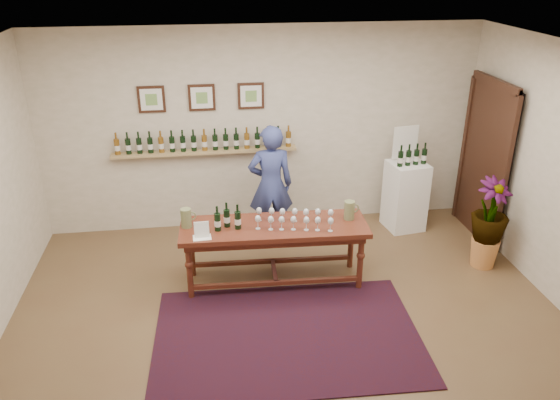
{
  "coord_description": "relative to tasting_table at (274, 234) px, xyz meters",
  "views": [
    {
      "loc": [
        -0.79,
        -4.69,
        3.63
      ],
      "look_at": [
        0.0,
        0.8,
        1.1
      ],
      "focal_mm": 35.0,
      "sensor_mm": 36.0,
      "label": 1
    }
  ],
  "objects": [
    {
      "name": "ground",
      "position": [
        0.06,
        -0.85,
        -0.65
      ],
      "size": [
        6.0,
        6.0,
        0.0
      ],
      "primitive_type": "plane",
      "color": "brown",
      "rests_on": "ground"
    },
    {
      "name": "room_shell",
      "position": [
        2.17,
        1.0,
        0.47
      ],
      "size": [
        6.0,
        6.0,
        6.0
      ],
      "color": "beige",
      "rests_on": "ground"
    },
    {
      "name": "rug",
      "position": [
        -0.0,
        -1.05,
        -0.64
      ],
      "size": [
        2.79,
        1.92,
        0.01
      ],
      "primitive_type": "cube",
      "rotation": [
        0.0,
        0.0,
        -0.04
      ],
      "color": "#3F0D0B",
      "rests_on": "ground"
    },
    {
      "name": "tasting_table",
      "position": [
        0.0,
        0.0,
        0.0
      ],
      "size": [
        2.18,
        0.78,
        0.76
      ],
      "rotation": [
        0.0,
        0.0,
        -0.04
      ],
      "color": "#4A1F12",
      "rests_on": "ground"
    },
    {
      "name": "table_glasses",
      "position": [
        0.23,
        -0.05,
        0.2
      ],
      "size": [
        1.3,
        0.53,
        0.17
      ],
      "primitive_type": null,
      "rotation": [
        0.0,
        0.0,
        -0.19
      ],
      "color": "silver",
      "rests_on": "tasting_table"
    },
    {
      "name": "table_bottles",
      "position": [
        -0.53,
        0.0,
        0.26
      ],
      "size": [
        0.28,
        0.17,
        0.29
      ],
      "primitive_type": null,
      "rotation": [
        0.0,
        0.0,
        0.07
      ],
      "color": "black",
      "rests_on": "tasting_table"
    },
    {
      "name": "pitcher_left",
      "position": [
        -0.99,
        0.1,
        0.23
      ],
      "size": [
        0.15,
        0.15,
        0.22
      ],
      "primitive_type": null,
      "rotation": [
        0.0,
        0.0,
        0.05
      ],
      "color": "olive",
      "rests_on": "tasting_table"
    },
    {
      "name": "pitcher_right",
      "position": [
        0.89,
        0.03,
        0.23
      ],
      "size": [
        0.15,
        0.15,
        0.23
      ],
      "primitive_type": null,
      "rotation": [
        0.0,
        0.0,
        0.05
      ],
      "color": "olive",
      "rests_on": "tasting_table"
    },
    {
      "name": "menu_card",
      "position": [
        -0.82,
        -0.18,
        0.21
      ],
      "size": [
        0.21,
        0.15,
        0.18
      ],
      "primitive_type": "cube",
      "rotation": [
        0.0,
        0.0,
        0.05
      ],
      "color": "white",
      "rests_on": "tasting_table"
    },
    {
      "name": "display_pedestal",
      "position": [
        2.03,
        1.17,
        -0.16
      ],
      "size": [
        0.55,
        0.55,
        0.98
      ],
      "primitive_type": "cube",
      "rotation": [
        0.0,
        0.0,
        0.14
      ],
      "color": "white",
      "rests_on": "ground"
    },
    {
      "name": "pedestal_bottles",
      "position": [
        2.04,
        1.1,
        0.49
      ],
      "size": [
        0.34,
        0.13,
        0.33
      ],
      "primitive_type": null,
      "rotation": [
        0.0,
        0.0,
        0.14
      ],
      "color": "black",
      "rests_on": "display_pedestal"
    },
    {
      "name": "info_sign",
      "position": [
        2.01,
        1.32,
        0.58
      ],
      "size": [
        0.37,
        0.07,
        0.51
      ],
      "primitive_type": "cube",
      "rotation": [
        0.0,
        0.0,
        0.14
      ],
      "color": "white",
      "rests_on": "display_pedestal"
    },
    {
      "name": "potted_plant",
      "position": [
        2.66,
        -0.01,
        -0.06
      ],
      "size": [
        0.66,
        0.66,
        1.01
      ],
      "rotation": [
        0.0,
        0.0,
        0.27
      ],
      "color": "#CA8143",
      "rests_on": "ground"
    },
    {
      "name": "person",
      "position": [
        0.1,
        1.04,
        0.17
      ],
      "size": [
        0.6,
        0.4,
        1.64
      ],
      "primitive_type": "imported",
      "rotation": [
        0.0,
        0.0,
        3.16
      ],
      "color": "navy",
      "rests_on": "ground"
    }
  ]
}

